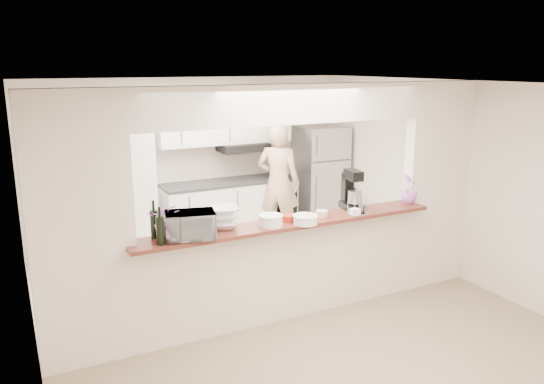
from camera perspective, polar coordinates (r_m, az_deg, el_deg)
floor at (r=5.99m, az=1.64°, el=-13.11°), size 6.00×6.00×0.00m
tile_overlay at (r=7.26m, az=-4.27°, el=-8.12°), size 5.00×2.90×0.01m
partition at (r=5.48m, az=1.75°, el=0.87°), size 5.00×0.15×2.50m
bar_counter at (r=5.75m, az=1.71°, el=-7.99°), size 3.40×0.38×1.09m
kitchen_cabinets at (r=7.97m, az=-8.90°, el=1.03°), size 3.15×0.62×2.25m
refrigerator at (r=8.86m, az=5.14°, el=1.59°), size 0.75×0.70×1.70m
flower_left at (r=5.11m, az=-11.47°, el=-2.96°), size 0.38×0.35×0.33m
wine_bottle_a at (r=5.10m, az=-12.56°, el=-3.33°), size 0.07×0.07×0.37m
wine_bottle_b at (r=4.91m, az=-11.94°, el=-4.02°), size 0.07×0.07×0.36m
toaster_oven at (r=5.04m, az=-8.79°, el=-3.56°), size 0.52×0.41×0.26m
serving_bowls at (r=5.31m, az=-5.19°, el=-2.79°), size 0.37×0.37×0.22m
plate_stack_a at (r=5.37m, az=-0.14°, el=-3.08°), size 0.25×0.25×0.11m
plate_stack_b at (r=5.46m, az=3.60°, el=-2.97°), size 0.26×0.26×0.09m
red_bowl at (r=5.54m, az=1.81°, el=-2.82°), size 0.14×0.14×0.07m
tan_bowl at (r=5.74m, az=5.38°, el=-2.31°), size 0.13×0.13×0.06m
utensil_caddy at (r=5.85m, az=9.26°, el=-1.56°), size 0.23×0.15×0.21m
stand_mixer at (r=6.02m, az=8.58°, el=0.04°), size 0.24×0.34×0.45m
flower_right at (r=6.41m, az=14.52°, el=0.35°), size 0.25×0.25×0.36m
person at (r=8.09m, az=0.69°, el=0.92°), size 0.78×0.77×1.82m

